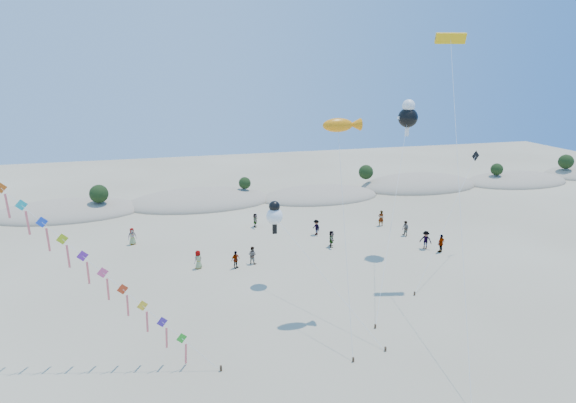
{
  "coord_description": "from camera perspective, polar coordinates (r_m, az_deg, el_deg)",
  "views": [
    {
      "loc": [
        -4.36,
        -16.12,
        17.1
      ],
      "look_at": [
        3.62,
        14.0,
        8.37
      ],
      "focal_mm": 30.0,
      "sensor_mm": 36.0,
      "label": 1
    }
  ],
  "objects": [
    {
      "name": "fish_kite",
      "position": [
        32.59,
        6.42,
        8.93
      ],
      "size": [
        2.83,
        7.32,
        13.85
      ],
      "color": "#3F2D1E",
      "rests_on": "ground"
    },
    {
      "name": "beachgoers",
      "position": [
        47.84,
        3.41,
        -4.25
      ],
      "size": [
        29.62,
        13.14,
        1.8
      ],
      "color": "slate",
      "rests_on": "ground"
    },
    {
      "name": "cartoon_kite_low",
      "position": [
        38.23,
        -1.59,
        -1.54
      ],
      "size": [
        5.03,
        12.38,
        6.92
      ],
      "color": "#3F2D1E",
      "rests_on": "ground"
    },
    {
      "name": "dune_ridge",
      "position": [
        63.8,
        -9.44,
        -0.0
      ],
      "size": [
        145.3,
        11.49,
        5.57
      ],
      "color": "gray",
      "rests_on": "ground"
    },
    {
      "name": "parafoil_kite",
      "position": [
        39.75,
        18.74,
        17.31
      ],
      "size": [
        8.38,
        16.56,
        19.61
      ],
      "color": "#3F2D1E",
      "rests_on": "ground"
    },
    {
      "name": "dark_kite",
      "position": [
        45.21,
        19.77,
        1.3
      ],
      "size": [
        10.44,
        7.97,
        9.66
      ],
      "color": "#3F2D1E",
      "rests_on": "ground"
    },
    {
      "name": "cartoon_kite_high",
      "position": [
        45.46,
        14.04,
        9.87
      ],
      "size": [
        9.64,
        14.05,
        14.33
      ],
      "color": "#3F2D1E",
      "rests_on": "ground"
    }
  ]
}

